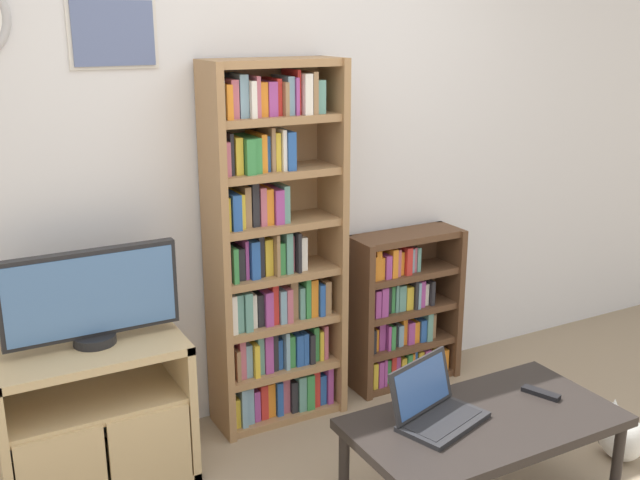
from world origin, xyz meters
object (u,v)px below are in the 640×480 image
Objects in this scene: tv_stand at (94,414)px; remote_near_laptop at (541,393)px; television at (91,297)px; bookshelf_tall at (271,257)px; cat at (620,435)px; laptop at (434,407)px; coffee_table at (484,428)px; bookshelf_short at (399,312)px.

remote_near_laptop is (1.65, -0.97, 0.13)m from tv_stand.
bookshelf_tall is (0.89, 0.14, -0.00)m from television.
remote_near_laptop reaches higher than cat.
cat is at bearing -42.73° from bookshelf_tall.
bookshelf_tall is 1.14m from laptop.
television is (0.04, 0.01, 0.53)m from tv_stand.
tv_stand is 4.82× the size of remote_near_laptop.
laptop is (-0.19, 0.09, 0.10)m from coffee_table.
bookshelf_short is at bearing 100.65° from cat.
television is 4.42× the size of remote_near_laptop.
bookshelf_short is at bearing 5.38° from television.
television reaches higher than laptop.
laptop is (1.13, -0.92, 0.18)m from tv_stand.
coffee_table is 0.34m from remote_near_laptop.
bookshelf_tall reaches higher than remote_near_laptop.
cat is (0.51, -0.02, -0.33)m from remote_near_laptop.
tv_stand reaches higher than cat.
cat is at bearing -21.82° from laptop.
tv_stand is 1.47m from laptop.
tv_stand is at bearing 144.72° from cat.
bookshelf_short reaches higher than tv_stand.
laptop is (1.09, -0.92, -0.35)m from television.
remote_near_laptop is at bearing 167.06° from cat.
bookshelf_short is 2.09× the size of laptop.
tv_stand is 0.44× the size of bookshelf_tall.
television is 0.41× the size of bookshelf_tall.
bookshelf_tall is 1.65× the size of coffee_table.
television is 0.84× the size of bookshelf_short.
bookshelf_tall is at bearing 100.98° from remote_near_laptop.
television is 2.46m from cat.
television is 1.93m from remote_near_laptop.
coffee_table is at bearing 170.27° from cat.
tv_stand is 1.09× the size of television.
bookshelf_short is at bearing 44.04° from laptop.
bookshelf_short is at bearing 1.11° from bookshelf_tall.
bookshelf_short is 1.23m from laptop.
remote_near_laptop is (0.52, -0.05, -0.05)m from laptop.
tv_stand is at bearing 123.18° from laptop.
coffee_table is at bearing -37.32° from tv_stand.
tv_stand is at bearing 127.68° from remote_near_laptop.
remote_near_laptop is 0.37× the size of cat.
bookshelf_tall reaches higher than laptop.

